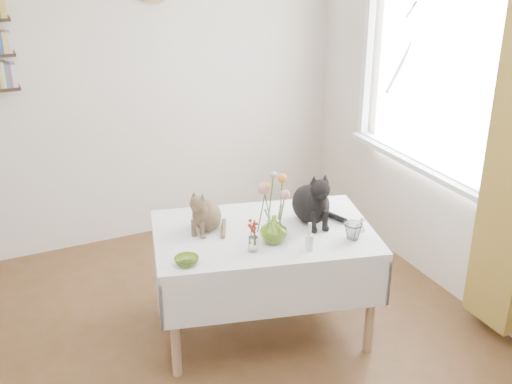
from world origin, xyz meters
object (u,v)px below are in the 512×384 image
dining_table (264,256)px  black_cat (311,194)px  tabby_cat (207,208)px  flower_vase (274,229)px

dining_table → black_cat: (0.33, 0.00, 0.37)m
dining_table → black_cat: 0.49m
tabby_cat → dining_table: bearing=19.7°
dining_table → tabby_cat: tabby_cat is taller
tabby_cat → flower_vase: bearing=1.8°
tabby_cat → black_cat: size_ratio=0.78×
dining_table → black_cat: bearing=0.1°
flower_vase → black_cat: bearing=24.5°
dining_table → tabby_cat: bearing=150.1°
tabby_cat → black_cat: bearing=34.2°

